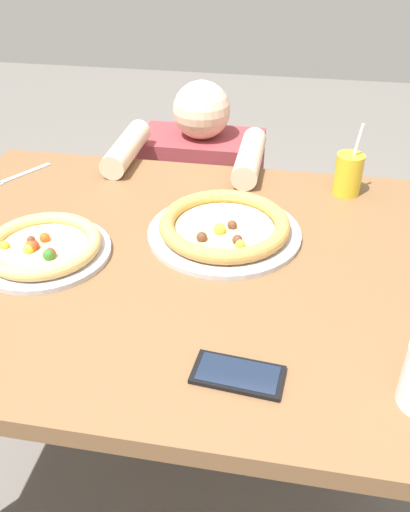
{
  "coord_description": "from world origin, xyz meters",
  "views": [
    {
      "loc": [
        0.24,
        -0.95,
        1.42
      ],
      "look_at": [
        0.08,
        -0.03,
        0.78
      ],
      "focal_mm": 38.15,
      "sensor_mm": 36.0,
      "label": 1
    }
  ],
  "objects_px": {
    "pizza_far": "(224,227)",
    "drink_cup_colored": "(348,174)",
    "diner_seated": "(202,226)",
    "cell_phone": "(238,375)",
    "pizza_near": "(43,247)",
    "fork": "(16,177)"
  },
  "relations": [
    {
      "from": "drink_cup_colored",
      "to": "fork",
      "type": "relative_size",
      "value": 1.03
    },
    {
      "from": "pizza_far",
      "to": "drink_cup_colored",
      "type": "height_order",
      "value": "drink_cup_colored"
    },
    {
      "from": "diner_seated",
      "to": "cell_phone",
      "type": "bearing_deg",
      "value": -76.17
    },
    {
      "from": "cell_phone",
      "to": "diner_seated",
      "type": "xyz_separation_m",
      "value": [
        -0.25,
        1.01,
        -0.35
      ]
    },
    {
      "from": "pizza_near",
      "to": "cell_phone",
      "type": "height_order",
      "value": "pizza_near"
    },
    {
      "from": "pizza_far",
      "to": "diner_seated",
      "type": "distance_m",
      "value": 0.71
    },
    {
      "from": "pizza_near",
      "to": "pizza_far",
      "type": "bearing_deg",
      "value": 21.7
    },
    {
      "from": "pizza_near",
      "to": "drink_cup_colored",
      "type": "bearing_deg",
      "value": 32.1
    },
    {
      "from": "pizza_near",
      "to": "cell_phone",
      "type": "distance_m",
      "value": 0.54
    },
    {
      "from": "pizza_near",
      "to": "pizza_far",
      "type": "xyz_separation_m",
      "value": [
        0.37,
        0.15,
        0.0
      ]
    },
    {
      "from": "pizza_far",
      "to": "diner_seated",
      "type": "bearing_deg",
      "value": 105.52
    },
    {
      "from": "diner_seated",
      "to": "pizza_near",
      "type": "bearing_deg",
      "value": -106.08
    },
    {
      "from": "pizza_near",
      "to": "pizza_far",
      "type": "relative_size",
      "value": 0.82
    },
    {
      "from": "pizza_far",
      "to": "fork",
      "type": "xyz_separation_m",
      "value": [
        -0.61,
        0.19,
        -0.02
      ]
    },
    {
      "from": "cell_phone",
      "to": "diner_seated",
      "type": "height_order",
      "value": "diner_seated"
    },
    {
      "from": "pizza_near",
      "to": "drink_cup_colored",
      "type": "xyz_separation_m",
      "value": [
        0.66,
        0.41,
        0.03
      ]
    },
    {
      "from": "cell_phone",
      "to": "drink_cup_colored",
      "type": "bearing_deg",
      "value": 74.2
    },
    {
      "from": "fork",
      "to": "cell_phone",
      "type": "relative_size",
      "value": 1.18
    },
    {
      "from": "pizza_far",
      "to": "diner_seated",
      "type": "height_order",
      "value": "diner_seated"
    },
    {
      "from": "drink_cup_colored",
      "to": "cell_phone",
      "type": "relative_size",
      "value": 1.21
    },
    {
      "from": "pizza_near",
      "to": "pizza_far",
      "type": "height_order",
      "value": "pizza_far"
    },
    {
      "from": "drink_cup_colored",
      "to": "diner_seated",
      "type": "xyz_separation_m",
      "value": [
        -0.44,
        0.32,
        -0.4
      ]
    }
  ]
}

